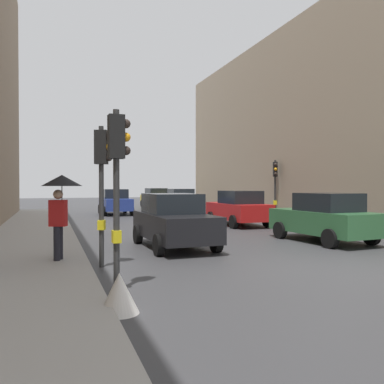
# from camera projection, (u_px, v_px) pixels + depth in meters

# --- Properties ---
(ground_plane) EXTENTS (120.00, 120.00, 0.00)m
(ground_plane) POSITION_uv_depth(u_px,v_px,m) (340.00, 269.00, 9.92)
(ground_plane) COLOR #38383A
(sidewalk_kerb) EXTENTS (3.08, 40.00, 0.16)m
(sidewalk_kerb) POSITION_uv_depth(u_px,v_px,m) (30.00, 246.00, 13.20)
(sidewalk_kerb) COLOR #A8A5A0
(sidewalk_kerb) RESTS_ON ground
(building_facade_right) EXTENTS (12.00, 28.66, 11.01)m
(building_facade_right) POSITION_uv_depth(u_px,v_px,m) (366.00, 129.00, 25.18)
(building_facade_right) COLOR gray
(building_facade_right) RESTS_ON ground
(traffic_light_near_right) EXTENTS (0.45, 0.33, 3.50)m
(traffic_light_near_right) POSITION_uv_depth(u_px,v_px,m) (102.00, 170.00, 10.15)
(traffic_light_near_right) COLOR #2D2D2D
(traffic_light_near_right) RESTS_ON ground
(traffic_light_mid_street) EXTENTS (0.34, 0.45, 3.46)m
(traffic_light_mid_street) POSITION_uv_depth(u_px,v_px,m) (275.00, 179.00, 23.21)
(traffic_light_mid_street) COLOR #2D2D2D
(traffic_light_mid_street) RESTS_ON ground
(traffic_light_near_left) EXTENTS (0.44, 0.25, 3.49)m
(traffic_light_near_left) POSITION_uv_depth(u_px,v_px,m) (118.00, 166.00, 7.86)
(traffic_light_near_left) COLOR #2D2D2D
(traffic_light_near_left) RESTS_ON ground
(car_white_compact) EXTENTS (2.10, 4.24, 1.76)m
(car_white_compact) POSITION_uv_depth(u_px,v_px,m) (180.00, 200.00, 31.38)
(car_white_compact) COLOR silver
(car_white_compact) RESTS_ON ground
(car_dark_suv) EXTENTS (2.09, 4.24, 1.76)m
(car_dark_suv) POSITION_uv_depth(u_px,v_px,m) (174.00, 221.00, 13.37)
(car_dark_suv) COLOR black
(car_dark_suv) RESTS_ON ground
(car_blue_van) EXTENTS (2.03, 4.20, 1.76)m
(car_blue_van) POSITION_uv_depth(u_px,v_px,m) (115.00, 202.00, 28.56)
(car_blue_van) COLOR navy
(car_blue_van) RESTS_ON ground
(car_red_sedan) EXTENTS (2.09, 4.23, 1.76)m
(car_red_sedan) POSITION_uv_depth(u_px,v_px,m) (238.00, 208.00, 20.68)
(car_red_sedan) COLOR red
(car_red_sedan) RESTS_ON ground
(car_yellow_taxi) EXTENTS (2.13, 4.26, 1.76)m
(car_yellow_taxi) POSITION_uv_depth(u_px,v_px,m) (155.00, 198.00, 37.61)
(car_yellow_taxi) COLOR yellow
(car_yellow_taxi) RESTS_ON ground
(car_green_estate) EXTENTS (2.27, 4.32, 1.76)m
(car_green_estate) POSITION_uv_depth(u_px,v_px,m) (324.00, 218.00, 14.68)
(car_green_estate) COLOR #2D6038
(car_green_estate) RESTS_ON ground
(pedestrian_with_umbrella) EXTENTS (1.00, 1.00, 2.14)m
(pedestrian_with_umbrella) POSITION_uv_depth(u_px,v_px,m) (61.00, 193.00, 10.25)
(pedestrian_with_umbrella) COLOR black
(pedestrian_with_umbrella) RESTS_ON sidewalk_kerb
(warning_sign_triangle) EXTENTS (0.64, 0.64, 0.65)m
(warning_sign_triangle) POSITION_uv_depth(u_px,v_px,m) (119.00, 293.00, 6.50)
(warning_sign_triangle) COLOR silver
(warning_sign_triangle) RESTS_ON ground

